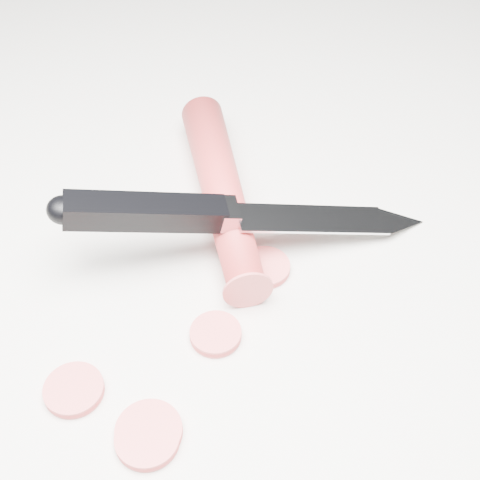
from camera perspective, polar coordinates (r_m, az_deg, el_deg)
ground at (r=0.47m, az=-7.04°, el=-4.38°), size 2.40×2.40×0.00m
carrot at (r=0.51m, az=-1.55°, el=4.24°), size 0.11×0.19×0.03m
carrot_slice_0 at (r=0.44m, az=-2.10°, el=-8.03°), size 0.03×0.03×0.01m
carrot_slice_1 at (r=0.48m, az=2.12°, el=-2.35°), size 0.04×0.04×0.01m
carrot_slice_2 at (r=0.41m, az=-7.91°, el=-16.47°), size 0.04×0.04×0.01m
carrot_slice_3 at (r=0.44m, az=-14.00°, el=-12.30°), size 0.04×0.04×0.01m
carrot_slice_4 at (r=0.41m, az=-7.79°, el=-15.88°), size 0.04×0.04×0.01m
kitchen_knife at (r=0.47m, az=0.83°, el=2.51°), size 0.26×0.14×0.07m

